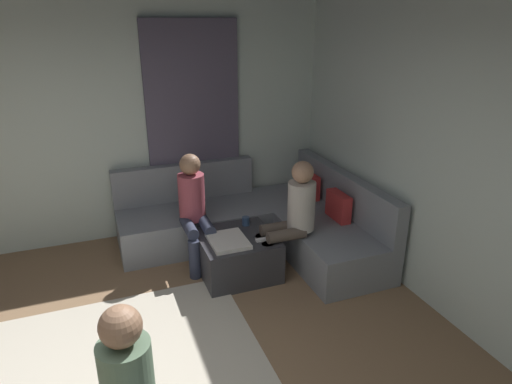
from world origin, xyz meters
TOP-DOWN VIEW (x-y plane):
  - wall_back at (0.00, 2.94)m, footprint 6.00×0.12m
  - wall_left at (-2.94, 0.00)m, footprint 0.12×6.00m
  - curtain_panel at (-2.84, 1.30)m, footprint 0.06×1.10m
  - sectional_couch at (-2.08, 1.88)m, footprint 2.10×2.55m
  - ottoman at (-1.57, 1.39)m, footprint 0.76×0.76m
  - folded_blanket at (-1.47, 1.27)m, footprint 0.44×0.36m
  - coffee_mug at (-1.79, 1.57)m, footprint 0.08×0.08m
  - game_remote at (-1.39, 1.61)m, footprint 0.05×0.15m
  - person_on_couch_back at (-1.40, 1.93)m, footprint 0.30×0.60m
  - person_on_couch_side at (-1.93, 1.05)m, footprint 0.60×0.30m

SIDE VIEW (x-z plane):
  - ottoman at x=-1.57m, z-range 0.00..0.42m
  - sectional_couch at x=-2.08m, z-range -0.15..0.72m
  - game_remote at x=-1.39m, z-range 0.42..0.44m
  - folded_blanket at x=-1.47m, z-range 0.42..0.46m
  - coffee_mug at x=-1.79m, z-range 0.42..0.52m
  - person_on_couch_back at x=-1.40m, z-range 0.06..1.26m
  - person_on_couch_side at x=-1.93m, z-range 0.06..1.26m
  - curtain_panel at x=-2.84m, z-range 0.00..2.50m
  - wall_back at x=0.00m, z-range 0.00..2.70m
  - wall_left at x=-2.94m, z-range 0.00..2.70m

